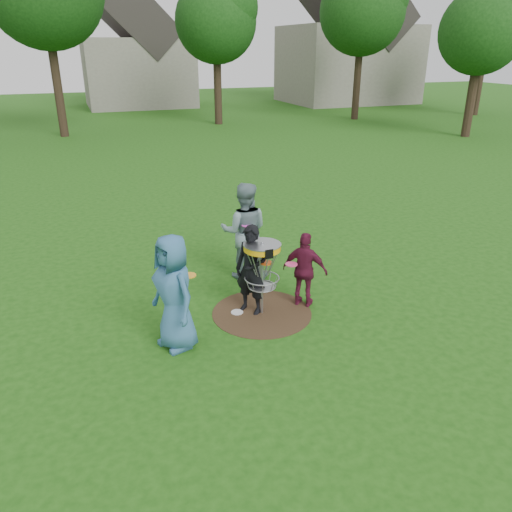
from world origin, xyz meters
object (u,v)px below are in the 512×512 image
object	(u,v)px
player_blue	(174,293)
player_black	(251,270)
player_grey	(244,231)
disc_golf_basket	(262,261)
player_maroon	(305,270)

from	to	relation	value
player_blue	player_black	xyz separation A→B (m)	(1.49, 0.64, -0.13)
player_grey	disc_golf_basket	distance (m)	1.60
player_black	player_grey	xyz separation A→B (m)	(0.38, 1.45, 0.18)
player_blue	player_maroon	world-z (taller)	player_blue
player_grey	disc_golf_basket	xyz separation A→B (m)	(-0.23, -1.59, 0.02)
player_black	player_maroon	world-z (taller)	player_black
player_black	disc_golf_basket	bearing A→B (deg)	7.94
player_maroon	player_grey	bearing A→B (deg)	-26.28
player_grey	player_maroon	size ratio (longest dim) A/B	1.41
disc_golf_basket	player_grey	bearing A→B (deg)	81.78
player_black	disc_golf_basket	size ratio (longest dim) A/B	1.19
player_maroon	player_blue	bearing A→B (deg)	54.06
player_blue	player_grey	distance (m)	2.81
player_black	player_grey	distance (m)	1.51
player_blue	player_grey	xyz separation A→B (m)	(1.88, 2.09, 0.06)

